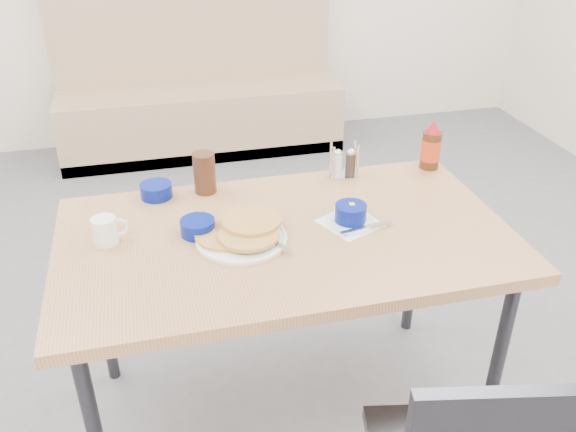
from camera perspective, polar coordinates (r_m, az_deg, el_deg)
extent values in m
cube|color=tan|center=(4.34, -8.04, 8.99)|extent=(1.90, 0.55, 0.45)
cube|color=tan|center=(4.40, -8.87, 16.00)|extent=(1.90, 0.12, 1.00)
cube|color=#2D2D33|center=(4.40, -7.88, 6.74)|extent=(1.90, 0.55, 0.08)
cube|color=tan|center=(1.91, -0.24, -2.12)|extent=(1.40, 0.80, 0.04)
cylinder|color=#2D2D33|center=(2.12, 18.96, -13.11)|extent=(0.04, 0.04, 0.72)
cylinder|color=#2D2D33|center=(2.36, -17.08, -7.78)|extent=(0.04, 0.04, 0.72)
cylinder|color=#2D2D33|center=(2.55, 11.73, -3.85)|extent=(0.04, 0.04, 0.72)
cylinder|color=white|center=(1.86, -4.36, -2.16)|extent=(0.28, 0.28, 0.01)
cylinder|color=#DAA252|center=(1.86, -5.91, -1.72)|extent=(0.18, 0.18, 0.01)
cylinder|color=#DAA252|center=(1.83, -3.70, -1.79)|extent=(0.18, 0.18, 0.01)
cylinder|color=#DAA252|center=(1.88, -3.45, -0.43)|extent=(0.18, 0.18, 0.01)
cube|color=silver|center=(1.82, -1.11, -2.52)|extent=(0.07, 0.12, 0.00)
cylinder|color=white|center=(1.91, -16.76, -1.33)|extent=(0.07, 0.07, 0.08)
cylinder|color=black|center=(1.89, -16.92, -0.35)|extent=(0.06, 0.06, 0.00)
torus|color=white|center=(1.91, -15.57, -1.06)|extent=(0.06, 0.02, 0.06)
cube|color=white|center=(1.95, 5.83, -0.66)|extent=(0.22, 0.22, 0.00)
cylinder|color=white|center=(1.95, 5.84, -0.50)|extent=(0.16, 0.16, 0.01)
cylinder|color=navy|center=(1.93, 5.88, 0.32)|extent=(0.10, 0.10, 0.05)
cylinder|color=white|center=(1.92, 5.92, 0.89)|extent=(0.09, 0.09, 0.01)
cube|color=#F4DB60|center=(1.93, 6.01, 1.06)|extent=(0.02, 0.02, 0.01)
cube|color=silver|center=(1.91, 7.34, -1.02)|extent=(0.18, 0.05, 0.00)
cylinder|color=navy|center=(2.14, -12.23, 2.35)|extent=(0.11, 0.11, 0.05)
cylinder|color=navy|center=(1.90, -8.44, -1.02)|extent=(0.11, 0.11, 0.05)
cylinder|color=#3F2214|center=(2.13, -7.82, 4.02)|extent=(0.10, 0.10, 0.14)
cube|color=silver|center=(2.26, 5.20, 3.79)|extent=(0.11, 0.07, 0.00)
cylinder|color=silver|center=(2.20, 4.27, 4.96)|extent=(0.01, 0.01, 0.12)
cylinder|color=silver|center=(2.22, 6.53, 5.09)|extent=(0.01, 0.01, 0.12)
cylinder|color=silver|center=(2.24, 4.03, 5.44)|extent=(0.01, 0.01, 0.12)
cylinder|color=silver|center=(2.26, 6.25, 5.56)|extent=(0.01, 0.01, 0.12)
cylinder|color=silver|center=(2.23, 4.64, 4.77)|extent=(0.04, 0.04, 0.08)
cylinder|color=#3F3326|center=(2.24, 5.87, 4.84)|extent=(0.04, 0.04, 0.08)
cylinder|color=#47230F|center=(2.35, 13.20, 6.02)|extent=(0.07, 0.07, 0.14)
cylinder|color=#E74A1A|center=(2.35, 13.21, 6.08)|extent=(0.07, 0.07, 0.08)
cone|color=#AD1019|center=(2.31, 13.47, 8.17)|extent=(0.05, 0.05, 0.05)
cube|color=#D76247|center=(1.91, -5.35, -1.37)|extent=(0.04, 0.03, 0.00)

